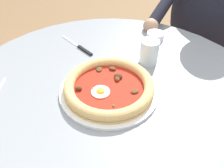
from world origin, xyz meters
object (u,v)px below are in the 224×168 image
Objects in this scene: dining_table at (111,120)px; diner_person at (198,49)px; cafe_chair_diner at (209,40)px; water_glass at (149,53)px; pizza_on_plate at (108,87)px; ramekin_capers at (155,35)px; steak_knife at (81,48)px.

diner_person is at bearing 96.38° from dining_table.
cafe_chair_diner is (-0.01, 0.15, -0.01)m from diner_person.
water_glass is 0.07× the size of diner_person.
pizza_on_plate is at bearing -84.16° from diner_person.
diner_person reaches higher than ramekin_capers.
ramekin_capers is 0.42m from diner_person.
steak_knife is (-0.27, 0.09, -0.02)m from pizza_on_plate.
pizza_on_plate is 0.29m from steak_knife.
water_glass is 1.22× the size of ramekin_capers.
cafe_chair_diner reaches higher than steak_knife.
water_glass is at bearing 27.73° from steak_knife.
pizza_on_plate is at bearing -18.83° from steak_knife.
water_glass is 0.57m from diner_person.
cafe_chair_diner reaches higher than pizza_on_plate.
steak_knife is 0.23× the size of cafe_chair_diner.
water_glass is 0.10× the size of cafe_chair_diner.
dining_table is 0.28m from water_glass.
steak_knife is 0.71m from diner_person.
water_glass is at bearing -84.07° from diner_person.
water_glass reaches higher than pizza_on_plate.
water_glass is at bearing -59.08° from ramekin_capers.
water_glass is 0.72m from cafe_chair_diner.
steak_knife is at bearing -102.59° from cafe_chair_diner.
diner_person is (-0.05, 0.52, -0.23)m from water_glass.
ramekin_capers is at bearing -92.56° from cafe_chair_diner.
water_glass is 0.28m from steak_knife.
steak_knife is 2.76× the size of ramekin_capers.
ramekin_capers is (-0.12, 0.37, 0.15)m from dining_table.
steak_knife is at bearing -118.74° from ramekin_capers.
water_glass is at bearing 95.62° from pizza_on_plate.
diner_person is at bearing 73.39° from steak_knife.
dining_table is at bearing -17.83° from steak_knife.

